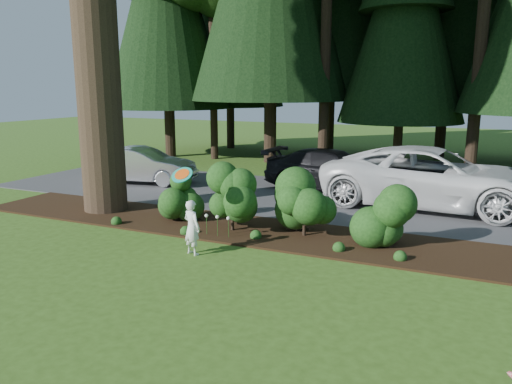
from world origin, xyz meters
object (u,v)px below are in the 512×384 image
(car_silver_wagon, at_px, (141,165))
(child, at_px, (192,227))
(car_dark_suv, at_px, (333,170))
(frisbee, at_px, (182,175))
(car_white_suv, at_px, (433,178))

(car_silver_wagon, relative_size, child, 3.36)
(car_dark_suv, distance_m, child, 7.87)
(car_silver_wagon, height_order, frisbee, frisbee)
(child, bearing_deg, car_dark_suv, -79.30)
(car_white_suv, bearing_deg, frisbee, 146.80)
(frisbee, bearing_deg, car_white_suv, 53.71)
(child, bearing_deg, car_white_suv, -105.58)
(car_silver_wagon, distance_m, child, 8.64)
(child, height_order, frisbee, frisbee)
(car_silver_wagon, distance_m, frisbee, 8.27)
(car_silver_wagon, distance_m, car_white_suv, 10.37)
(child, relative_size, frisbee, 2.50)
(car_silver_wagon, distance_m, car_dark_suv, 7.16)
(car_silver_wagon, xyz_separation_m, frisbee, (5.67, -5.93, 1.00))
(car_white_suv, distance_m, child, 7.91)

